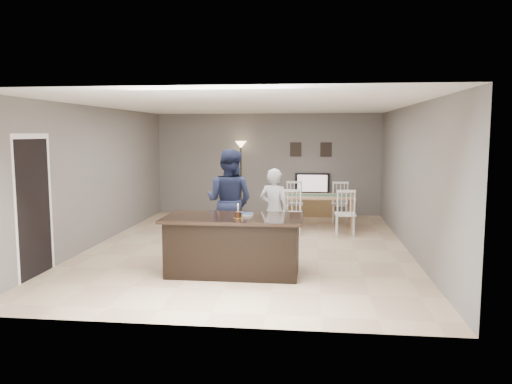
# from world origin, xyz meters

# --- Properties ---
(floor) EXTENTS (8.00, 8.00, 0.00)m
(floor) POSITION_xyz_m (0.00, 0.00, 0.00)
(floor) COLOR tan
(floor) RESTS_ON ground
(room_shell) EXTENTS (8.00, 8.00, 8.00)m
(room_shell) POSITION_xyz_m (0.00, 0.00, 1.68)
(room_shell) COLOR slate
(room_shell) RESTS_ON floor
(kitchen_island) EXTENTS (2.15, 1.10, 0.90)m
(kitchen_island) POSITION_xyz_m (0.00, -1.80, 0.45)
(kitchen_island) COLOR black
(kitchen_island) RESTS_ON floor
(tv_console) EXTENTS (1.20, 0.40, 0.60)m
(tv_console) POSITION_xyz_m (1.20, 3.77, 0.30)
(tv_console) COLOR brown
(tv_console) RESTS_ON floor
(television) EXTENTS (0.91, 0.12, 0.53)m
(television) POSITION_xyz_m (1.20, 3.84, 0.86)
(television) COLOR black
(television) RESTS_ON tv_console
(tv_screen_glow) EXTENTS (0.78, 0.00, 0.78)m
(tv_screen_glow) POSITION_xyz_m (1.20, 3.76, 0.87)
(tv_screen_glow) COLOR orange
(tv_screen_glow) RESTS_ON tv_console
(picture_frames) EXTENTS (1.10, 0.02, 0.38)m
(picture_frames) POSITION_xyz_m (1.15, 3.98, 1.75)
(picture_frames) COLOR black
(picture_frames) RESTS_ON room_shell
(doorway) EXTENTS (0.00, 2.10, 2.65)m
(doorway) POSITION_xyz_m (-2.99, -2.30, 1.26)
(doorway) COLOR black
(doorway) RESTS_ON floor
(woman) EXTENTS (0.66, 0.55, 1.56)m
(woman) POSITION_xyz_m (0.53, -0.45, 0.78)
(woman) COLOR #B2B2B6
(woman) RESTS_ON floor
(man) EXTENTS (1.09, 0.96, 1.90)m
(man) POSITION_xyz_m (-0.30, -0.45, 0.95)
(man) COLOR #1B213C
(man) RESTS_ON floor
(birthday_cake) EXTENTS (0.14, 0.14, 0.22)m
(birthday_cake) POSITION_xyz_m (0.09, -1.94, 0.95)
(birthday_cake) COLOR gold
(birthday_cake) RESTS_ON kitchen_island
(plate_stack) EXTENTS (0.25, 0.25, 0.04)m
(plate_stack) POSITION_xyz_m (0.17, -1.71, 0.92)
(plate_stack) COLOR white
(plate_stack) RESTS_ON kitchen_island
(dining_table) EXTENTS (1.66, 1.87, 1.00)m
(dining_table) POSITION_xyz_m (1.34, 2.02, 0.64)
(dining_table) COLOR #A77A5A
(dining_table) RESTS_ON floor
(floor_lamp) EXTENTS (0.29, 0.29, 1.97)m
(floor_lamp) POSITION_xyz_m (-0.70, 3.79, 1.53)
(floor_lamp) COLOR black
(floor_lamp) RESTS_ON floor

